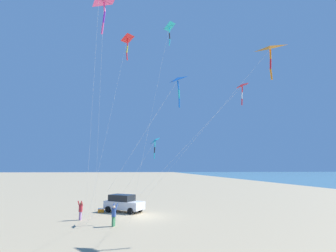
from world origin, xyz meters
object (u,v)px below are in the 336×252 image
(person_adult_flyer, at_px, (81,209))
(kite_delta_purple_drifting, at_px, (155,141))
(person_child_green_jacket, at_px, (114,214))
(kite_delta_green_low_center, at_px, (270,49))
(parked_car, at_px, (124,203))
(kite_delta_small_distant, at_px, (127,39))
(cooler_box, at_px, (101,210))
(kite_delta_black_fish_shape, at_px, (177,81))
(kite_delta_long_streamer_right, at_px, (104,1))
(kite_delta_teal_far_right, at_px, (241,87))
(kite_delta_rainbow_low_near, at_px, (169,27))

(person_adult_flyer, xyz_separation_m, kite_delta_purple_drifting, (-6.72, 1.65, 6.28))
(person_child_green_jacket, distance_m, kite_delta_purple_drifting, 7.28)
(person_child_green_jacket, relative_size, kite_delta_green_low_center, 0.12)
(parked_car, height_order, person_child_green_jacket, parked_car)
(person_adult_flyer, xyz_separation_m, kite_delta_green_low_center, (-15.51, 7.48, 13.27))
(kite_delta_small_distant, bearing_deg, cooler_box, -70.14)
(person_child_green_jacket, distance_m, kite_delta_black_fish_shape, 13.07)
(person_adult_flyer, bearing_deg, kite_delta_long_streamer_right, 108.97)
(cooler_box, xyz_separation_m, kite_delta_teal_far_right, (-10.93, 13.19, 10.24))
(parked_car, distance_m, kite_delta_green_low_center, 21.21)
(kite_delta_rainbow_low_near, bearing_deg, parked_car, -69.40)
(person_adult_flyer, height_order, kite_delta_black_fish_shape, kite_delta_black_fish_shape)
(kite_delta_black_fish_shape, bearing_deg, person_adult_flyer, -59.09)
(cooler_box, bearing_deg, kite_delta_green_low_center, 140.51)
(person_child_green_jacket, xyz_separation_m, kite_delta_green_low_center, (-12.23, 4.33, 13.23))
(person_adult_flyer, bearing_deg, kite_delta_teal_far_right, 143.77)
(kite_delta_small_distant, relative_size, kite_delta_green_low_center, 1.15)
(parked_car, bearing_deg, person_adult_flyer, 47.98)
(cooler_box, distance_m, kite_delta_teal_far_right, 19.96)
(kite_delta_black_fish_shape, bearing_deg, kite_delta_purple_drifting, -87.21)
(kite_delta_rainbow_low_near, distance_m, kite_delta_black_fish_shape, 9.19)
(parked_car, distance_m, cooler_box, 2.51)
(kite_delta_small_distant, distance_m, kite_delta_green_low_center, 12.58)
(kite_delta_long_streamer_right, relative_size, kite_delta_rainbow_low_near, 1.09)
(person_child_green_jacket, height_order, kite_delta_rainbow_low_near, kite_delta_rainbow_low_near)
(person_child_green_jacket, height_order, kite_delta_small_distant, kite_delta_small_distant)
(cooler_box, height_order, kite_delta_black_fish_shape, kite_delta_black_fish_shape)
(person_adult_flyer, distance_m, kite_delta_long_streamer_right, 18.34)
(person_child_green_jacket, bearing_deg, kite_delta_rainbow_low_near, 147.78)
(kite_delta_green_low_center, xyz_separation_m, kite_delta_long_streamer_right, (13.30, -1.05, 3.77))
(parked_car, xyz_separation_m, cooler_box, (2.40, 0.02, -0.74))
(parked_car, bearing_deg, kite_delta_long_streamer_right, 81.60)
(kite_delta_teal_far_right, bearing_deg, kite_delta_purple_drifting, -52.80)
(cooler_box, bearing_deg, parked_car, -179.49)
(person_child_green_jacket, distance_m, kite_delta_teal_far_right, 14.34)
(person_child_green_jacket, xyz_separation_m, kite_delta_purple_drifting, (-3.44, -1.49, 6.24))
(kite_delta_black_fish_shape, bearing_deg, cooler_box, -70.20)
(person_child_green_jacket, bearing_deg, kite_delta_small_distant, -170.63)
(cooler_box, distance_m, kite_delta_rainbow_low_near, 20.03)
(kite_delta_purple_drifting, bearing_deg, kite_delta_teal_far_right, 127.20)
(person_adult_flyer, height_order, person_child_green_jacket, person_child_green_jacket)
(kite_delta_rainbow_low_near, bearing_deg, person_adult_flyer, -37.72)
(cooler_box, height_order, kite_delta_small_distant, kite_delta_small_distant)
(kite_delta_purple_drifting, distance_m, kite_delta_rainbow_low_near, 10.13)
(person_child_green_jacket, xyz_separation_m, kite_delta_long_streamer_right, (1.07, 3.28, 17.00))
(person_adult_flyer, xyz_separation_m, kite_delta_long_streamer_right, (-2.21, 6.43, 17.04))
(kite_delta_purple_drifting, bearing_deg, person_adult_flyer, -13.81)
(person_child_green_jacket, bearing_deg, cooler_box, -75.46)
(kite_delta_teal_far_right, relative_size, kite_delta_rainbow_low_near, 0.64)
(person_child_green_jacket, bearing_deg, parked_car, -93.91)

